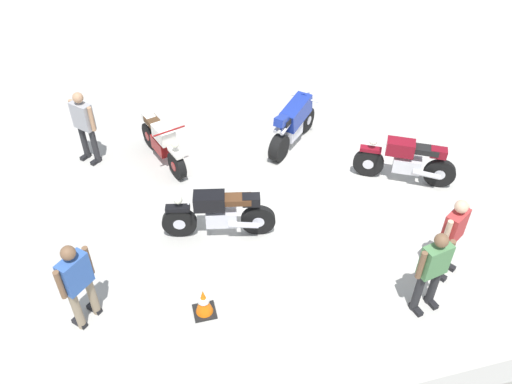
{
  "coord_description": "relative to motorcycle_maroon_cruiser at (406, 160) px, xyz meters",
  "views": [
    {
      "loc": [
        3.3,
        7.58,
        6.87
      ],
      "look_at": [
        1.48,
        0.53,
        0.75
      ],
      "focal_mm": 36.34,
      "sensor_mm": 36.0,
      "label": 1
    }
  ],
  "objects": [
    {
      "name": "ground_plane",
      "position": [
        1.83,
        -0.06,
        -0.52
      ],
      "size": [
        40.0,
        40.0,
        0.0
      ],
      "primitive_type": "plane",
      "color": "#ADAAA3"
    },
    {
      "name": "motorcycle_black_cruiser",
      "position": [
        4.04,
        0.62,
        0.0
      ],
      "size": [
        2.07,
        0.82,
        1.09
      ],
      "rotation": [
        0.0,
        0.0,
        6.07
      ],
      "color": "black",
      "rests_on": "ground"
    },
    {
      "name": "person_in_blue_shirt",
      "position": [
        6.44,
        1.99,
        0.41
      ],
      "size": [
        0.54,
        0.54,
        1.64
      ],
      "rotation": [
        0.0,
        0.0,
        5.48
      ],
      "color": "gray",
      "rests_on": "ground"
    },
    {
      "name": "traffic_cone",
      "position": [
        4.65,
        2.32,
        -0.26
      ],
      "size": [
        0.36,
        0.36,
        0.53
      ],
      "color": "black",
      "rests_on": "ground"
    },
    {
      "name": "motorcycle_blue_sportbike",
      "position": [
        1.83,
        -1.87,
        0.07
      ],
      "size": [
        1.51,
        1.52,
        1.14
      ],
      "rotation": [
        0.0,
        0.0,
        3.93
      ],
      "color": "black",
      "rests_on": "ground"
    },
    {
      "name": "motorcycle_cream_vintage",
      "position": [
        4.78,
        -1.96,
        -0.03
      ],
      "size": [
        0.88,
        1.9,
        1.07
      ],
      "rotation": [
        0.0,
        0.0,
        1.89
      ],
      "color": "black",
      "rests_on": "ground"
    },
    {
      "name": "person_in_green_shirt",
      "position": [
        1.19,
        3.07,
        0.38
      ],
      "size": [
        0.63,
        0.38,
        1.6
      ],
      "rotation": [
        0.0,
        0.0,
        1.77
      ],
      "color": "#262628",
      "rests_on": "ground"
    },
    {
      "name": "person_in_gray_shirt",
      "position": [
        6.32,
        -2.42,
        0.43
      ],
      "size": [
        0.54,
        0.55,
        1.66
      ],
      "rotation": [
        0.0,
        0.0,
        0.75
      ],
      "color": "#262628",
      "rests_on": "ground"
    },
    {
      "name": "person_in_red_shirt",
      "position": [
        0.5,
        2.47,
        0.38
      ],
      "size": [
        0.58,
        0.48,
        1.6
      ],
      "rotation": [
        0.0,
        0.0,
        2.12
      ],
      "color": "gray",
      "rests_on": "ground"
    },
    {
      "name": "motorcycle_maroon_cruiser",
      "position": [
        0.0,
        0.0,
        0.0
      ],
      "size": [
        1.89,
        1.11,
        1.09
      ],
      "rotation": [
        0.0,
        0.0,
        5.78
      ],
      "color": "black",
      "rests_on": "ground"
    }
  ]
}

